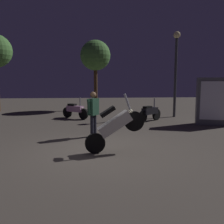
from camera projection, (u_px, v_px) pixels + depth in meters
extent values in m
plane|color=#4C443D|center=(103.00, 150.00, 7.00)|extent=(40.00, 40.00, 0.00)
cylinder|color=black|center=(95.00, 143.00, 6.69)|extent=(0.57, 0.15, 0.56)
cylinder|color=black|center=(134.00, 121.00, 6.81)|extent=(0.57, 0.15, 0.56)
cube|color=beige|center=(115.00, 124.00, 6.72)|extent=(0.99, 0.39, 0.76)
cube|color=black|center=(108.00, 112.00, 6.64)|extent=(0.45, 0.28, 0.32)
cylinder|color=gray|center=(127.00, 102.00, 6.70)|extent=(0.21, 0.08, 0.44)
sphere|color=#F2EABF|center=(131.00, 111.00, 6.75)|extent=(0.12, 0.12, 0.12)
cylinder|color=black|center=(143.00, 117.00, 11.38)|extent=(0.49, 0.44, 0.56)
cylinder|color=black|center=(156.00, 115.00, 12.15)|extent=(0.49, 0.44, 0.56)
cube|color=black|center=(150.00, 111.00, 11.74)|extent=(0.92, 0.84, 0.30)
cube|color=black|center=(147.00, 107.00, 11.57)|extent=(0.49, 0.47, 0.10)
cylinder|color=gray|center=(154.00, 103.00, 11.93)|extent=(0.08, 0.08, 0.45)
sphere|color=#F2EABF|center=(155.00, 109.00, 12.04)|extent=(0.12, 0.12, 0.12)
cylinder|color=black|center=(67.00, 112.00, 12.95)|extent=(0.51, 0.42, 0.56)
cylinder|color=black|center=(83.00, 114.00, 12.36)|extent=(0.51, 0.42, 0.56)
cube|color=#C68CB7|center=(75.00, 109.00, 12.63)|extent=(0.94, 0.81, 0.30)
cube|color=black|center=(72.00, 105.00, 12.71)|extent=(0.50, 0.46, 0.10)
cylinder|color=gray|center=(80.00, 102.00, 12.39)|extent=(0.08, 0.08, 0.45)
sphere|color=#F2EABF|center=(82.00, 108.00, 12.38)|extent=(0.12, 0.12, 0.12)
cylinder|color=black|center=(92.00, 126.00, 8.57)|extent=(0.12, 0.12, 0.78)
cylinder|color=black|center=(95.00, 125.00, 8.70)|extent=(0.12, 0.12, 0.78)
cube|color=#1E3F2D|center=(93.00, 107.00, 8.54)|extent=(0.41, 0.43, 0.58)
sphere|color=brown|center=(93.00, 95.00, 8.49)|extent=(0.21, 0.21, 0.21)
cylinder|color=#1E3F2D|center=(89.00, 107.00, 8.34)|extent=(0.18, 0.20, 0.53)
cylinder|color=#1E3F2D|center=(97.00, 105.00, 8.74)|extent=(0.18, 0.20, 0.53)
cylinder|color=#38383D|center=(175.00, 78.00, 13.02)|extent=(0.14, 0.14, 4.18)
sphere|color=#F9E59E|center=(177.00, 35.00, 12.72)|extent=(0.36, 0.36, 0.36)
cylinder|color=#4C331E|center=(96.00, 88.00, 16.45)|extent=(0.24, 0.24, 2.90)
sphere|color=#477A38|center=(95.00, 55.00, 16.16)|extent=(2.00, 2.00, 2.00)
cube|color=#595960|center=(215.00, 101.00, 10.84)|extent=(1.68, 0.94, 2.10)
cube|color=white|center=(216.00, 101.00, 10.57)|extent=(1.30, 0.43, 1.68)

